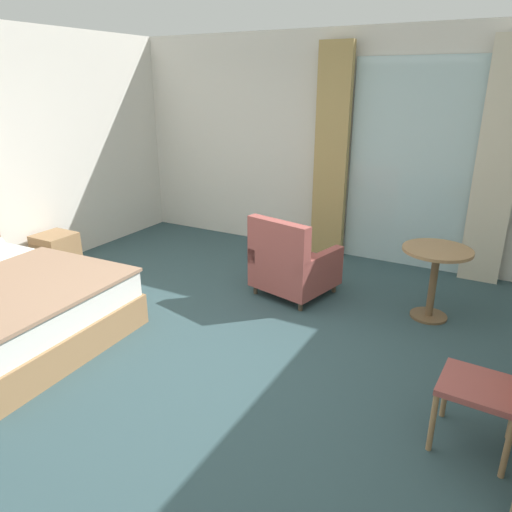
% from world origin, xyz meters
% --- Properties ---
extents(ground, '(6.51, 6.58, 0.10)m').
position_xyz_m(ground, '(0.00, 0.00, -0.05)').
color(ground, '#334C51').
extents(wall_back, '(6.11, 0.12, 2.77)m').
position_xyz_m(wall_back, '(0.00, 3.03, 1.39)').
color(wall_back, silver).
rests_on(wall_back, ground).
extents(balcony_glass_door, '(1.43, 0.02, 2.44)m').
position_xyz_m(balcony_glass_door, '(0.90, 2.95, 1.22)').
color(balcony_glass_door, silver).
rests_on(balcony_glass_door, ground).
extents(curtain_panel_left, '(0.42, 0.10, 2.62)m').
position_xyz_m(curtain_panel_left, '(-0.04, 2.85, 1.31)').
color(curtain_panel_left, tan).
rests_on(curtain_panel_left, ground).
extents(curtain_panel_right, '(0.43, 0.10, 2.62)m').
position_xyz_m(curtain_panel_right, '(1.83, 2.85, 1.31)').
color(curtain_panel_right, beige).
rests_on(curtain_panel_right, ground).
extents(nightstand, '(0.41, 0.43, 0.47)m').
position_xyz_m(nightstand, '(-2.66, 0.68, 0.23)').
color(nightstand, '#9E754C').
rests_on(nightstand, ground).
extents(desk_chair, '(0.48, 0.44, 0.97)m').
position_xyz_m(desk_chair, '(2.14, -0.07, 0.52)').
color(desk_chair, '#9E4C47').
rests_on(desk_chair, ground).
extents(armchair_by_window, '(0.87, 0.87, 0.88)m').
position_xyz_m(armchair_by_window, '(0.11, 1.43, 0.34)').
color(armchair_by_window, '#9E4C47').
rests_on(armchair_by_window, ground).
extents(round_cafe_table, '(0.64, 0.64, 0.71)m').
position_xyz_m(round_cafe_table, '(1.51, 1.61, 0.52)').
color(round_cafe_table, '#9E754C').
rests_on(round_cafe_table, ground).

